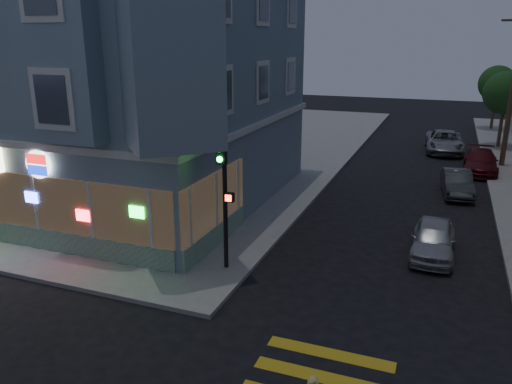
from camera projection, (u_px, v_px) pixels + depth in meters
The scene contains 10 objects.
ground at pixel (75, 336), 13.22m from camera, with size 120.00×120.00×0.00m, color black.
sidewalk_nw at pixel (137, 140), 38.35m from camera, with size 33.00×42.00×0.15m, color gray.
corner_building at pixel (118, 77), 23.37m from camera, with size 14.60×14.60×11.40m.
street_tree_near at pixel (505, 93), 34.64m from camera, with size 3.00×3.00×5.30m.
street_tree_far at pixel (497, 84), 41.77m from camera, with size 3.00×3.00×5.30m.
parked_car_a at pixel (433, 239), 17.96m from camera, with size 1.48×3.67×1.25m, color #AAADB2.
parked_car_b at pixel (457, 183), 25.00m from camera, with size 1.31×3.74×1.23m, color #373A3C.
parked_car_c at pixel (481, 162), 29.18m from camera, with size 1.83×4.50×1.31m, color #5A141C.
parked_car_d at pixel (445, 142), 34.52m from camera, with size 2.42×5.24×1.46m, color gray.
traffic_signal at pixel (224, 179), 15.87m from camera, with size 0.54×0.52×4.63m.
Camera 1 is at (8.62, -9.02, 7.54)m, focal length 35.00 mm.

